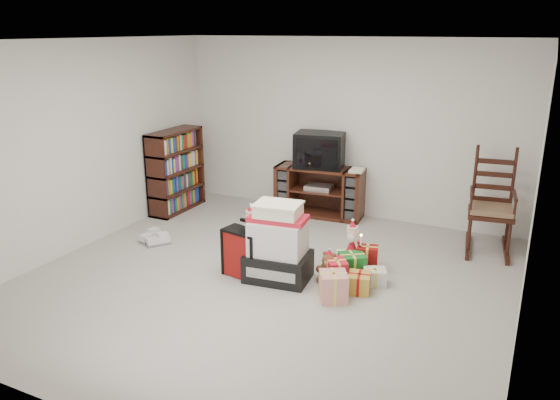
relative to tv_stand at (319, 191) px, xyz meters
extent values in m
cube|color=#A9A39B|center=(0.30, -2.25, -0.36)|extent=(5.00, 5.00, 0.01)
cube|color=silver|center=(0.30, -2.25, 2.14)|extent=(5.00, 5.00, 0.01)
cube|color=silver|center=(0.30, 0.25, 0.89)|extent=(5.00, 0.01, 2.50)
cube|color=silver|center=(0.30, -4.75, 0.89)|extent=(5.00, 0.01, 2.50)
cube|color=silver|center=(-2.20, -2.25, 0.89)|extent=(0.01, 5.00, 2.50)
cube|color=silver|center=(2.80, -2.25, 0.89)|extent=(0.01, 5.00, 2.50)
cube|color=#442013|center=(0.00, 0.00, 0.00)|extent=(1.29, 0.55, 0.72)
cube|color=#B4B4B6|center=(0.00, -0.03, 0.07)|extent=(0.40, 0.30, 0.07)
cube|color=#33150E|center=(-2.00, -0.69, 0.24)|extent=(0.33, 0.98, 1.20)
cube|color=#33150E|center=(2.35, -0.32, 0.11)|extent=(0.58, 0.56, 0.05)
cube|color=brown|center=(2.35, -0.32, 0.17)|extent=(0.54, 0.52, 0.06)
cube|color=#33150E|center=(2.35, -0.09, 0.54)|extent=(0.45, 0.11, 0.80)
cube|color=#33150E|center=(2.35, -0.32, -0.33)|extent=(0.63, 0.92, 0.06)
cube|color=black|center=(0.40, -2.17, -0.21)|extent=(0.73, 0.56, 0.30)
cube|color=silver|center=(0.40, -2.17, 0.13)|extent=(0.61, 0.50, 0.37)
cube|color=red|center=(0.40, -2.17, 0.34)|extent=(0.64, 0.40, 0.05)
cube|color=#F5EDC9|center=(0.40, -2.17, 0.43)|extent=(0.49, 0.40, 0.12)
cube|color=maroon|center=(0.03, -2.27, -0.09)|extent=(0.45, 0.29, 0.54)
cube|color=black|center=(0.03, -2.17, 0.26)|extent=(0.22, 0.07, 0.03)
ellipsoid|color=brown|center=(0.92, -1.96, -0.25)|extent=(0.22, 0.19, 0.23)
sphere|color=brown|center=(0.92, -1.99, -0.11)|extent=(0.15, 0.15, 0.15)
cone|color=#B51323|center=(1.01, -1.51, -0.17)|extent=(0.26, 0.26, 0.37)
sphere|color=beige|center=(1.01, -1.51, 0.06)|extent=(0.13, 0.13, 0.13)
cone|color=#B51323|center=(1.01, -1.51, 0.16)|extent=(0.11, 0.11, 0.09)
cylinder|color=silver|center=(1.15, -1.62, 0.02)|extent=(0.02, 0.02, 0.11)
cone|color=#B51323|center=(-0.24, -1.60, -0.16)|extent=(0.28, 0.28, 0.39)
sphere|color=beige|center=(-0.24, -1.60, 0.08)|extent=(0.13, 0.13, 0.13)
cone|color=#B51323|center=(-0.24, -1.60, 0.19)|extent=(0.12, 0.12, 0.10)
cylinder|color=silver|center=(-0.10, -1.71, 0.04)|extent=(0.02, 0.02, 0.12)
cube|color=silver|center=(-1.57, -1.92, -0.31)|extent=(0.18, 0.32, 0.11)
cube|color=silver|center=(-1.38, -1.92, -0.31)|extent=(0.28, 0.32, 0.11)
cube|color=red|center=(0.99, -1.97, -0.24)|extent=(0.24, 0.24, 0.24)
cube|color=#1C712D|center=(1.17, -1.74, -0.24)|extent=(0.24, 0.24, 0.24)
cube|color=gold|center=(1.22, -2.11, -0.24)|extent=(0.24, 0.24, 0.24)
cube|color=silver|center=(0.95, -2.29, -0.24)|extent=(0.24, 0.24, 0.24)
cube|color=silver|center=(1.40, -1.93, -0.24)|extent=(0.24, 0.24, 0.24)
cube|color=maroon|center=(1.36, -1.56, -0.24)|extent=(0.24, 0.24, 0.24)
cube|color=#F5EDC9|center=(1.13, -1.52, -0.24)|extent=(0.24, 0.24, 0.24)
cube|color=black|center=(-0.02, 0.01, 0.60)|extent=(0.75, 0.59, 0.49)
cube|color=black|center=(-0.02, -0.23, 0.60)|extent=(0.57, 0.13, 0.40)
camera|label=1|loc=(2.79, -7.02, 2.25)|focal=35.00mm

